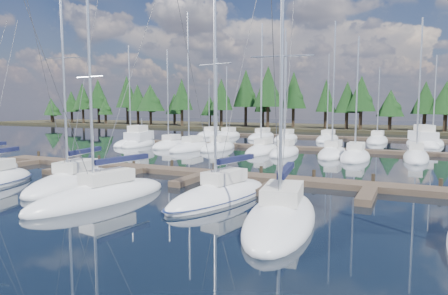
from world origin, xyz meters
The scene contains 12 objects.
ground centered at (0.00, 30.00, 0.00)m, with size 260.00×260.00×0.00m, color black.
far_shore centered at (0.00, 90.00, 0.30)m, with size 220.00×30.00×0.60m, color #2C2818.
main_dock centered at (0.00, 17.36, 0.20)m, with size 44.00×6.13×0.90m.
back_docks centered at (0.00, 49.58, 0.20)m, with size 50.00×21.80×0.40m.
front_sailboat_2 centered at (-6.48, 10.49, 0.29)m, with size 4.61×9.50×15.49m.
front_sailboat_3 centered at (-1.70, 8.06, 0.28)m, with size 4.02×9.81×12.73m.
front_sailboat_4 centered at (4.41, 11.10, 0.29)m, with size 4.31×9.35×14.00m.
front_sailboat_5 centered at (8.93, 8.25, 0.28)m, with size 4.55×9.89×13.73m.
back_sailboat_rows centered at (-0.03, 45.44, 0.27)m, with size 45.32×31.95×17.55m.
motor_yacht_left centered at (-20.42, 36.04, 0.51)m, with size 5.11×9.69×4.62m.
motor_yacht_right centered at (15.50, 52.24, 0.52)m, with size 5.85×10.11×4.81m.
tree_line centered at (-0.80, 80.15, 7.65)m, with size 187.48×11.91×14.16m.
Camera 1 is at (14.30, -9.20, 5.37)m, focal length 32.00 mm.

